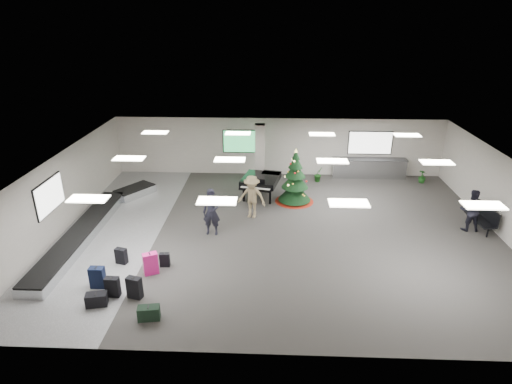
{
  "coord_description": "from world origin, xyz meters",
  "views": [
    {
      "loc": [
        -0.32,
        -15.88,
        8.42
      ],
      "look_at": [
        -1.01,
        1.0,
        1.36
      ],
      "focal_mm": 30.0,
      "sensor_mm": 36.0,
      "label": 1
    }
  ],
  "objects_px": {
    "traveler_b": "(252,197)",
    "christmas_tree": "(295,184)",
    "potted_plant_left": "(318,174)",
    "baggage_carousel": "(93,224)",
    "bench": "(484,217)",
    "traveler_bench": "(471,210)",
    "pink_suitcase": "(151,264)",
    "potted_plant_right": "(422,176)",
    "grand_piano": "(260,181)",
    "service_counter": "(369,168)",
    "traveler_a": "(212,212)"
  },
  "relations": [
    {
      "from": "pink_suitcase",
      "to": "bench",
      "type": "distance_m",
      "value": 13.58
    },
    {
      "from": "grand_piano",
      "to": "potted_plant_left",
      "type": "xyz_separation_m",
      "value": [
        3.07,
        2.28,
        -0.46
      ]
    },
    {
      "from": "traveler_b",
      "to": "grand_piano",
      "type": "bearing_deg",
      "value": 98.32
    },
    {
      "from": "potted_plant_left",
      "to": "potted_plant_right",
      "type": "height_order",
      "value": "potted_plant_left"
    },
    {
      "from": "grand_piano",
      "to": "traveler_a",
      "type": "xyz_separation_m",
      "value": [
        -1.85,
        -3.91,
        0.11
      ]
    },
    {
      "from": "baggage_carousel",
      "to": "traveler_a",
      "type": "height_order",
      "value": "traveler_a"
    },
    {
      "from": "baggage_carousel",
      "to": "traveler_bench",
      "type": "bearing_deg",
      "value": 2.14
    },
    {
      "from": "potted_plant_left",
      "to": "potted_plant_right",
      "type": "distance_m",
      "value": 5.56
    },
    {
      "from": "christmas_tree",
      "to": "traveler_bench",
      "type": "height_order",
      "value": "christmas_tree"
    },
    {
      "from": "christmas_tree",
      "to": "bench",
      "type": "xyz_separation_m",
      "value": [
        7.76,
        -2.64,
        -0.32
      ]
    },
    {
      "from": "traveler_bench",
      "to": "traveler_b",
      "type": "bearing_deg",
      "value": -3.25
    },
    {
      "from": "baggage_carousel",
      "to": "traveler_a",
      "type": "relative_size",
      "value": 4.92
    },
    {
      "from": "christmas_tree",
      "to": "potted_plant_left",
      "type": "xyz_separation_m",
      "value": [
        1.4,
        2.74,
        -0.5
      ]
    },
    {
      "from": "bench",
      "to": "potted_plant_left",
      "type": "bearing_deg",
      "value": 134.93
    },
    {
      "from": "grand_piano",
      "to": "traveler_a",
      "type": "distance_m",
      "value": 4.33
    },
    {
      "from": "traveler_a",
      "to": "potted_plant_left",
      "type": "bearing_deg",
      "value": 54.81
    },
    {
      "from": "traveler_b",
      "to": "potted_plant_left",
      "type": "bearing_deg",
      "value": 69.39
    },
    {
      "from": "service_counter",
      "to": "christmas_tree",
      "type": "distance_m",
      "value": 5.49
    },
    {
      "from": "traveler_bench",
      "to": "bench",
      "type": "bearing_deg",
      "value": -175.21
    },
    {
      "from": "traveler_b",
      "to": "baggage_carousel",
      "type": "bearing_deg",
      "value": -151.71
    },
    {
      "from": "pink_suitcase",
      "to": "grand_piano",
      "type": "height_order",
      "value": "grand_piano"
    },
    {
      "from": "pink_suitcase",
      "to": "potted_plant_right",
      "type": "distance_m",
      "value": 15.33
    },
    {
      "from": "service_counter",
      "to": "potted_plant_right",
      "type": "xyz_separation_m",
      "value": [
        2.73,
        -0.71,
        -0.19
      ]
    },
    {
      "from": "pink_suitcase",
      "to": "traveler_a",
      "type": "bearing_deg",
      "value": 33.46
    },
    {
      "from": "traveler_bench",
      "to": "potted_plant_left",
      "type": "distance_m",
      "value": 7.91
    },
    {
      "from": "grand_piano",
      "to": "potted_plant_right",
      "type": "distance_m",
      "value": 8.95
    },
    {
      "from": "pink_suitcase",
      "to": "traveler_bench",
      "type": "height_order",
      "value": "traveler_bench"
    },
    {
      "from": "baggage_carousel",
      "to": "traveler_b",
      "type": "distance_m",
      "value": 6.82
    },
    {
      "from": "baggage_carousel",
      "to": "bench",
      "type": "height_order",
      "value": "bench"
    },
    {
      "from": "potted_plant_left",
      "to": "baggage_carousel",
      "type": "bearing_deg",
      "value": -149.07
    },
    {
      "from": "pink_suitcase",
      "to": "potted_plant_right",
      "type": "relative_size",
      "value": 1.13
    },
    {
      "from": "pink_suitcase",
      "to": "christmas_tree",
      "type": "height_order",
      "value": "christmas_tree"
    },
    {
      "from": "grand_piano",
      "to": "traveler_bench",
      "type": "xyz_separation_m",
      "value": [
        8.83,
        -3.12,
        0.04
      ]
    },
    {
      "from": "grand_piano",
      "to": "potted_plant_right",
      "type": "bearing_deg",
      "value": 26.81
    },
    {
      "from": "pink_suitcase",
      "to": "potted_plant_left",
      "type": "bearing_deg",
      "value": 27.65
    },
    {
      "from": "bench",
      "to": "traveler_a",
      "type": "distance_m",
      "value": 11.32
    },
    {
      "from": "traveler_b",
      "to": "traveler_bench",
      "type": "xyz_separation_m",
      "value": [
        9.14,
        -0.86,
        -0.07
      ]
    },
    {
      "from": "potted_plant_right",
      "to": "traveler_a",
      "type": "bearing_deg",
      "value": -149.3
    },
    {
      "from": "traveler_a",
      "to": "traveler_b",
      "type": "distance_m",
      "value": 2.26
    },
    {
      "from": "traveler_a",
      "to": "potted_plant_right",
      "type": "relative_size",
      "value": 2.77
    },
    {
      "from": "traveler_b",
      "to": "bench",
      "type": "bearing_deg",
      "value": 11.13
    },
    {
      "from": "pink_suitcase",
      "to": "potted_plant_right",
      "type": "bearing_deg",
      "value": 10.64
    },
    {
      "from": "christmas_tree",
      "to": "bench",
      "type": "bearing_deg",
      "value": -18.8
    },
    {
      "from": "bench",
      "to": "traveler_b",
      "type": "xyz_separation_m",
      "value": [
        -9.73,
        0.83,
        0.38
      ]
    },
    {
      "from": "baggage_carousel",
      "to": "traveler_b",
      "type": "relative_size",
      "value": 4.96
    },
    {
      "from": "traveler_b",
      "to": "christmas_tree",
      "type": "bearing_deg",
      "value": 58.57
    },
    {
      "from": "pink_suitcase",
      "to": "grand_piano",
      "type": "xyz_separation_m",
      "value": [
        3.6,
        6.92,
        0.48
      ]
    },
    {
      "from": "service_counter",
      "to": "traveler_bench",
      "type": "bearing_deg",
      "value": -64.57
    },
    {
      "from": "christmas_tree",
      "to": "grand_piano",
      "type": "bearing_deg",
      "value": 164.87
    },
    {
      "from": "grand_piano",
      "to": "traveler_b",
      "type": "relative_size",
      "value": 1.24
    }
  ]
}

